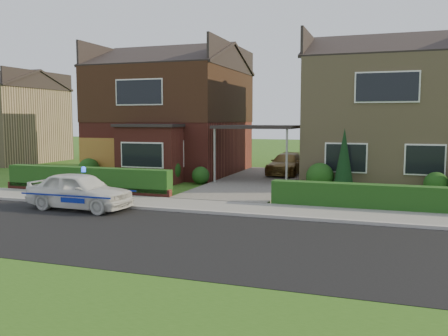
% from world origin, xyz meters
% --- Properties ---
extents(ground, '(120.00, 120.00, 0.00)m').
position_xyz_m(ground, '(0.00, 0.00, 0.00)').
color(ground, '#294F15').
rests_on(ground, ground).
extents(road, '(60.00, 6.00, 0.02)m').
position_xyz_m(road, '(0.00, 0.00, 0.00)').
color(road, black).
rests_on(road, ground).
extents(kerb, '(60.00, 0.16, 0.12)m').
position_xyz_m(kerb, '(0.00, 3.05, 0.06)').
color(kerb, '#9E9993').
rests_on(kerb, ground).
extents(sidewalk, '(60.00, 2.00, 0.10)m').
position_xyz_m(sidewalk, '(0.00, 4.10, 0.05)').
color(sidewalk, slate).
rests_on(sidewalk, ground).
extents(grass_verge, '(60.00, 4.00, 0.01)m').
position_xyz_m(grass_verge, '(0.00, -5.00, 0.00)').
color(grass_verge, '#294F15').
rests_on(grass_verge, ground).
extents(driveway, '(3.80, 12.00, 0.12)m').
position_xyz_m(driveway, '(0.00, 11.00, 0.06)').
color(driveway, '#666059').
rests_on(driveway, ground).
extents(house_left, '(7.50, 9.53, 7.25)m').
position_xyz_m(house_left, '(-5.78, 13.90, 3.81)').
color(house_left, maroon).
rests_on(house_left, ground).
extents(house_right, '(7.50, 8.06, 7.25)m').
position_xyz_m(house_right, '(5.80, 13.99, 3.66)').
color(house_right, '#9D8660').
rests_on(house_right, ground).
extents(carport_link, '(3.80, 3.00, 2.77)m').
position_xyz_m(carport_link, '(0.00, 10.95, 2.66)').
color(carport_link, black).
rests_on(carport_link, ground).
extents(garage_door, '(2.20, 0.10, 2.10)m').
position_xyz_m(garage_door, '(-8.25, 9.96, 1.05)').
color(garage_door, '#905A1F').
rests_on(garage_door, ground).
extents(dwarf_wall, '(7.70, 0.25, 0.36)m').
position_xyz_m(dwarf_wall, '(-5.80, 5.30, 0.18)').
color(dwarf_wall, maroon).
rests_on(dwarf_wall, ground).
extents(hedge_left, '(7.50, 0.55, 0.90)m').
position_xyz_m(hedge_left, '(-5.80, 5.45, 0.00)').
color(hedge_left, '#1A3611').
rests_on(hedge_left, ground).
extents(hedge_right, '(7.50, 0.55, 0.80)m').
position_xyz_m(hedge_right, '(5.80, 5.35, 0.00)').
color(hedge_right, '#1A3611').
rests_on(hedge_right, ground).
extents(shrub_left_far, '(1.08, 1.08, 1.08)m').
position_xyz_m(shrub_left_far, '(-8.50, 9.50, 0.54)').
color(shrub_left_far, '#1A3611').
rests_on(shrub_left_far, ground).
extents(shrub_left_mid, '(1.32, 1.32, 1.32)m').
position_xyz_m(shrub_left_mid, '(-4.00, 9.30, 0.66)').
color(shrub_left_mid, '#1A3611').
rests_on(shrub_left_mid, ground).
extents(shrub_left_near, '(0.84, 0.84, 0.84)m').
position_xyz_m(shrub_left_near, '(-2.40, 9.60, 0.42)').
color(shrub_left_near, '#1A3611').
rests_on(shrub_left_near, ground).
extents(shrub_right_near, '(1.20, 1.20, 1.20)m').
position_xyz_m(shrub_right_near, '(3.20, 9.40, 0.60)').
color(shrub_right_near, '#1A3611').
rests_on(shrub_right_near, ground).
extents(shrub_right_mid, '(0.96, 0.96, 0.96)m').
position_xyz_m(shrub_right_mid, '(7.80, 9.50, 0.48)').
color(shrub_right_mid, '#1A3611').
rests_on(shrub_right_mid, ground).
extents(conifer_a, '(0.90, 0.90, 2.60)m').
position_xyz_m(conifer_a, '(4.20, 9.20, 1.30)').
color(conifer_a, black).
rests_on(conifer_a, ground).
extents(neighbour_left, '(6.50, 7.00, 5.20)m').
position_xyz_m(neighbour_left, '(-20.00, 16.00, 2.60)').
color(neighbour_left, '#9D8660').
rests_on(neighbour_left, ground).
extents(police_car, '(3.43, 3.79, 1.43)m').
position_xyz_m(police_car, '(-3.98, 2.40, 0.64)').
color(police_car, silver).
rests_on(police_car, ground).
extents(driveway_car, '(1.80, 3.90, 1.10)m').
position_xyz_m(driveway_car, '(0.86, 13.95, 0.67)').
color(driveway_car, brown).
rests_on(driveway_car, driveway).
extents(potted_plant_a, '(0.41, 0.30, 0.73)m').
position_xyz_m(potted_plant_a, '(-7.94, 7.37, 0.36)').
color(potted_plant_a, gray).
rests_on(potted_plant_a, ground).
extents(potted_plant_b, '(0.52, 0.48, 0.75)m').
position_xyz_m(potted_plant_b, '(-6.26, 7.18, 0.37)').
color(potted_plant_b, gray).
rests_on(potted_plant_b, ground).
extents(potted_plant_c, '(0.49, 0.49, 0.70)m').
position_xyz_m(potted_plant_c, '(-6.63, 9.00, 0.35)').
color(potted_plant_c, gray).
rests_on(potted_plant_c, ground).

